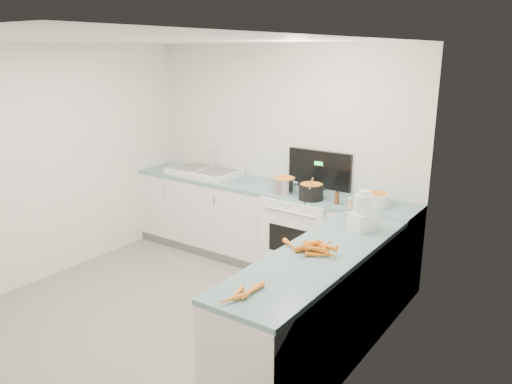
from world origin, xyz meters
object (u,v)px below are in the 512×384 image
Objects in this scene: extract_bottle at (337,198)px; food_processor at (363,213)px; black_pot at (311,193)px; stove at (305,234)px; mixing_bowl at (375,199)px; sink at (204,172)px; spice_jar at (350,203)px; steel_pot at (284,187)px.

food_processor is (0.51, -0.55, 0.09)m from extract_bottle.
black_pot is 0.73× the size of food_processor.
stove is at bearing 159.41° from extract_bottle.
stove reaches higher than black_pot.
sink is at bearing 179.72° from mixing_bowl.
stove is at bearing 163.71° from spice_jar.
stove is 0.71m from extract_bottle.
stove is 3.88× the size of food_processor.
mixing_bowl is at bearing -0.28° from sink.
black_pot is at bearing 145.50° from food_processor.
sink reaches higher than spice_jar.
spice_jar is (0.44, -0.00, -0.03)m from black_pot.
food_processor is (1.15, -0.58, 0.07)m from steel_pot.
stove is at bearing 131.81° from black_pot.
extract_bottle is at bearing 132.68° from food_processor.
sink is 6.99× the size of extract_bottle.
sink is 2.05m from spice_jar.
food_processor is at bearing -26.80° from steel_pot.
food_processor is at bearing -34.50° from black_pot.
black_pot is 0.94× the size of mixing_bowl.
mixing_bowl is at bearing 103.98° from food_processor.
stove is 17.44× the size of spice_jar.
extract_bottle is 1.58× the size of spice_jar.
food_processor is (0.80, -0.55, 0.08)m from black_pot.
extract_bottle is 0.15m from spice_jar.
stove reaches higher than extract_bottle.
steel_pot reaches higher than black_pot.
stove is 5.02× the size of mixing_bowl.
steel_pot is 0.35m from black_pot.
extract_bottle is (0.64, -0.03, -0.01)m from steel_pot.
mixing_bowl is (2.22, -0.01, 0.02)m from sink.
mixing_bowl is (0.62, 0.17, -0.01)m from black_pot.
stove reaches higher than food_processor.
food_processor is (0.36, -0.55, 0.11)m from spice_jar.
black_pot is 0.98m from food_processor.
steel_pot is at bearing 153.20° from food_processor.
stove is 1.35m from food_processor.
food_processor reaches higher than steel_pot.
stove reaches higher than sink.
sink is 2.52m from food_processor.
food_processor is at bearing -37.07° from stove.
extract_bottle is 0.76m from food_processor.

